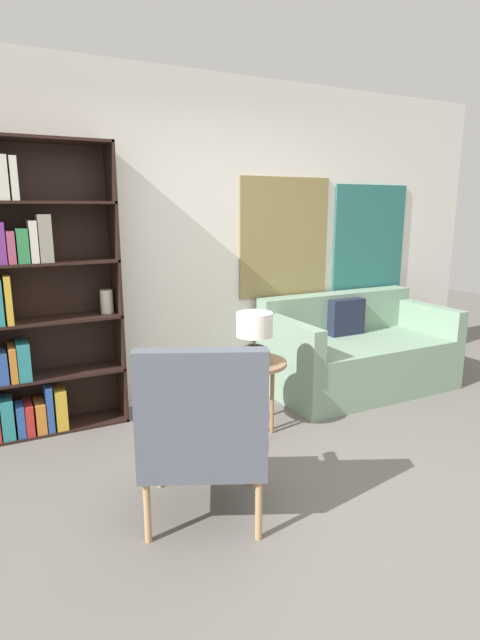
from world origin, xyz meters
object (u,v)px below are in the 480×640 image
at_px(bookshelf, 28,302).
at_px(couch, 355,353).
at_px(table_lamp, 254,337).
at_px(side_table, 251,369).
at_px(armchair, 203,429).

distance_m(bookshelf, couch, 2.83).
distance_m(couch, table_lamp, 1.50).
distance_m(bookshelf, side_table, 1.66).
relative_size(side_table, table_lamp, 1.49).
xyz_separation_m(armchair, side_table, (0.75, 0.87, -0.05)).
height_order(armchair, table_lamp, armchair).
relative_size(armchair, table_lamp, 2.67).
bearing_deg(side_table, armchair, -130.79).
bearing_deg(bookshelf, armchair, -67.94).
bearing_deg(bookshelf, table_lamp, -30.21).
bearing_deg(armchair, couch, 32.06).
bearing_deg(couch, table_lamp, -159.54).
height_order(bookshelf, couch, bookshelf).
bearing_deg(table_lamp, bookshelf, 149.79).
distance_m(armchair, side_table, 1.14).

